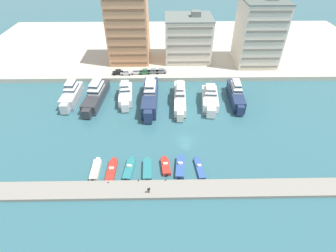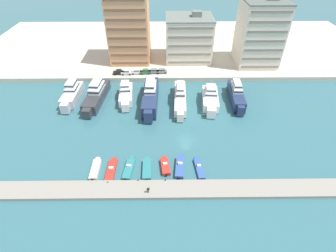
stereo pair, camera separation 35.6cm
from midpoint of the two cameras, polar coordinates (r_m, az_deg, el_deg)
The scene contains 29 objects.
ground_plane at distance 72.77m, azimuth 4.05°, elevation -3.04°, with size 400.00×400.00×0.00m, color #336670.
quay_promenade at distance 131.73m, azimuth 2.01°, elevation 17.17°, with size 180.00×70.00×1.73m, color beige.
pier_dock at distance 60.53m, azimuth 5.18°, elevation -13.57°, with size 120.00×4.96×0.81m, color gray.
yacht_silver_far_left at distance 93.29m, azimuth -20.06°, elevation 6.47°, with size 4.87×16.47×8.20m.
yacht_charcoal_left at distance 90.87m, azimuth -15.24°, elevation 6.61°, with size 6.35×21.23×8.12m.
yacht_white_mid_left at distance 89.18m, azimuth -9.02°, elevation 6.82°, with size 5.25×15.28×7.75m.
yacht_navy_center_left at distance 86.24m, azimuth -3.73°, elevation 6.50°, with size 4.95×22.90×8.98m.
yacht_ivory_center at distance 86.43m, azimuth 2.77°, elevation 6.25°, with size 4.40×21.42×7.95m.
yacht_white_center_right at distance 86.91m, azimuth 9.31°, elevation 5.91°, with size 6.11×16.48×7.76m.
yacht_navy_mid_right at distance 90.47m, azimuth 14.75°, elevation 6.60°, with size 4.58×18.84×8.12m.
motorboat_cream_far_left at distance 66.50m, azimuth -15.38°, elevation -9.02°, with size 1.94×7.35×0.95m.
motorboat_red_left at distance 65.41m, azimuth -12.12°, elevation -9.44°, with size 2.17×8.35×1.13m.
motorboat_teal_mid_left at distance 65.15m, azimuth -8.36°, elevation -9.09°, with size 2.72×7.74×1.22m.
motorboat_teal_center_left at distance 64.30m, azimuth -4.43°, elevation -9.31°, with size 2.27×7.53×1.05m.
motorboat_red_center at distance 64.74m, azimuth -0.46°, elevation -8.73°, with size 2.51×6.36×1.45m.
motorboat_blue_center_right at distance 64.68m, azimuth 2.78°, elevation -8.82°, with size 2.68×7.94×1.66m.
motorboat_blue_mid_right at distance 64.90m, azimuth 6.94°, elevation -9.13°, with size 2.28×7.53×1.24m.
car_black_far_left at distance 103.21m, azimuth -10.59°, elevation 11.52°, with size 4.23×2.21×1.80m.
car_white_left at distance 102.54m, azimuth -8.91°, elevation 11.52°, with size 4.13×1.98×1.80m.
car_white_mid_left at distance 102.54m, azimuth -6.76°, elevation 11.72°, with size 4.13×1.98×1.80m.
car_green_center_left at distance 102.25m, azimuth -4.85°, elevation 11.77°, with size 4.21×2.16×1.80m.
car_grey_center at distance 102.36m, azimuth -3.03°, elevation 11.89°, with size 4.14×2.00×1.80m.
car_grey_center_right at distance 102.36m, azimuth -1.28°, elevation 11.93°, with size 4.24×2.22×1.80m.
apartment_block_far_left at distance 110.61m, azimuth -8.40°, elevation 20.56°, with size 15.95×14.68×28.84m.
apartment_block_left at distance 112.59m, azimuth 4.60°, elevation 18.52°, with size 18.52×15.90×19.11m.
apartment_block_mid_left at distance 113.01m, azimuth 19.39°, elevation 18.53°, with size 15.90×16.08×25.92m.
pedestrian_near_edge at distance 58.59m, azimuth -4.17°, elevation -13.61°, with size 0.61×0.44×1.75m.
bollard_west at distance 61.42m, azimuth -6.34°, elevation -11.58°, with size 0.20×0.20×0.61m.
bollard_west_mid at distance 61.10m, azimuth -0.38°, elevation -11.61°, with size 0.20×0.20×0.61m.
Camera 2 is at (-5.52, -54.68, 47.68)m, focal length 28.00 mm.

